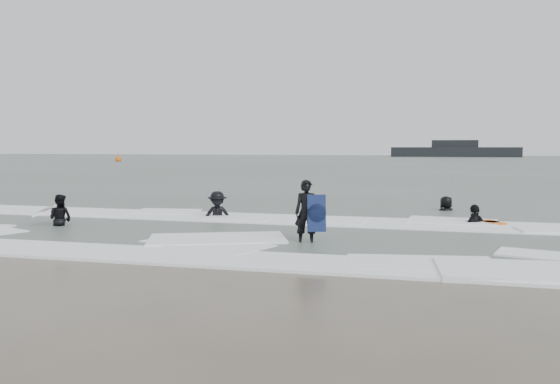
% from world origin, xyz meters
% --- Properties ---
extents(ground, '(320.00, 320.00, 0.00)m').
position_xyz_m(ground, '(0.00, 0.00, 0.00)').
color(ground, brown).
rests_on(ground, ground).
extents(sea, '(320.00, 320.00, 0.00)m').
position_xyz_m(sea, '(0.00, 80.00, 0.06)').
color(sea, '#47544C').
rests_on(sea, ground).
extents(surfer_centre, '(0.70, 0.54, 1.73)m').
position_xyz_m(surfer_centre, '(1.58, 1.83, 0.00)').
color(surfer_centre, black).
rests_on(surfer_centre, ground).
extents(surfer_wading, '(0.79, 0.62, 1.60)m').
position_xyz_m(surfer_wading, '(-6.72, 2.90, 0.00)').
color(surfer_wading, black).
rests_on(surfer_wading, ground).
extents(surfer_breaker, '(1.34, 1.03, 1.83)m').
position_xyz_m(surfer_breaker, '(-2.61, 6.09, 0.00)').
color(surfer_breaker, black).
rests_on(surfer_breaker, ground).
extents(surfer_right_near, '(1.07, 1.09, 1.84)m').
position_xyz_m(surfer_right_near, '(6.14, 6.71, 0.00)').
color(surfer_right_near, black).
rests_on(surfer_right_near, ground).
extents(surfer_right_far, '(1.03, 0.91, 1.77)m').
position_xyz_m(surfer_right_far, '(5.34, 10.41, 0.00)').
color(surfer_right_far, black).
rests_on(surfer_right_far, ground).
extents(surf_foam, '(30.03, 9.06, 0.09)m').
position_xyz_m(surf_foam, '(0.00, 3.70, 0.04)').
color(surf_foam, white).
rests_on(surf_foam, ground).
extents(bodyboards, '(14.70, 5.75, 1.25)m').
position_xyz_m(bodyboards, '(0.44, 3.79, 0.50)').
color(bodyboards, '#0E1942').
rests_on(bodyboards, ground).
extents(buoy, '(1.00, 1.00, 1.65)m').
position_xyz_m(buoy, '(-47.80, 73.10, 0.42)').
color(buoy, '#D84F09').
rests_on(buoy, ground).
extents(vessel_horizon, '(31.96, 5.71, 4.34)m').
position_xyz_m(vessel_horizon, '(11.33, 136.51, 1.61)').
color(vessel_horizon, black).
rests_on(vessel_horizon, ground).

